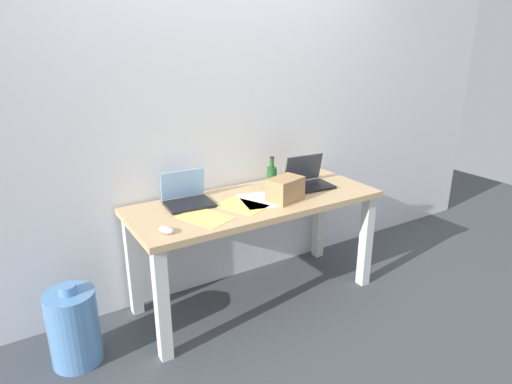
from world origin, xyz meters
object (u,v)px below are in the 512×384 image
beer_bottle (272,177)px  water_cooler_jug (74,327)px  desk (256,215)px  laptop_left (187,198)px  laptop_right (308,180)px  computer_mouse (166,230)px  cardboard_box (285,189)px

beer_bottle → water_cooler_jug: bearing=-174.6°
desk → laptop_left: (-0.41, 0.16, 0.15)m
laptop_left → water_cooler_jug: bearing=-167.0°
laptop_left → laptop_right: size_ratio=0.98×
beer_bottle → computer_mouse: bearing=-161.2°
beer_bottle → water_cooler_jug: beer_bottle is taller
laptop_left → laptop_right: bearing=-8.2°
laptop_right → beer_bottle: beer_bottle is taller
desk → laptop_right: bearing=4.2°
computer_mouse → laptop_left: bearing=26.7°
desk → water_cooler_jug: desk is taller
desk → beer_bottle: size_ratio=7.06×
laptop_left → beer_bottle: (0.60, -0.05, 0.05)m
computer_mouse → cardboard_box: (0.83, 0.08, 0.06)m
water_cooler_jug → beer_bottle: bearing=5.4°
desk → water_cooler_jug: size_ratio=3.41×
cardboard_box → water_cooler_jug: (-1.34, 0.09, -0.58)m
cardboard_box → desk: bearing=142.7°
beer_bottle → water_cooler_jug: (-1.39, -0.13, -0.60)m
laptop_left → desk: bearing=-21.1°
desk → water_cooler_jug: bearing=-178.9°
laptop_left → beer_bottle: beer_bottle is taller
laptop_right → cardboard_box: 0.34m
laptop_right → water_cooler_jug: bearing=-178.0°
laptop_left → computer_mouse: 0.44m
desk → cardboard_box: bearing=-37.3°
beer_bottle → cardboard_box: 0.23m
beer_bottle → water_cooler_jug: size_ratio=0.48×
laptop_left → cardboard_box: (0.56, -0.27, 0.03)m
water_cooler_jug → laptop_right: bearing=2.0°
laptop_right → beer_bottle: (-0.26, 0.07, 0.04)m
laptop_left → beer_bottle: 0.61m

